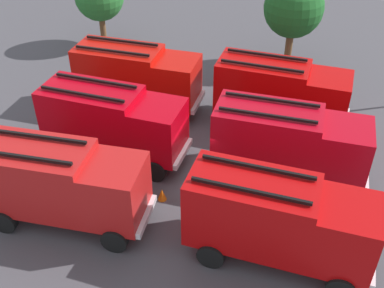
% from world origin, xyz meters
% --- Properties ---
extents(ground_plane, '(54.56, 54.56, 0.00)m').
position_xyz_m(ground_plane, '(0.00, 0.00, 0.00)').
color(ground_plane, '#423F44').
extents(fire_truck_0, '(7.26, 2.90, 3.88)m').
position_xyz_m(fire_truck_0, '(-4.64, -4.63, 2.15)').
color(fire_truck_0, '#AC1515').
rests_on(fire_truck_0, ground).
extents(fire_truck_1, '(7.45, 3.48, 3.88)m').
position_xyz_m(fire_truck_1, '(4.29, -5.03, 2.15)').
color(fire_truck_1, '#AE0709').
rests_on(fire_truck_1, ground).
extents(fire_truck_2, '(7.45, 3.48, 3.88)m').
position_xyz_m(fire_truck_2, '(-4.02, 0.19, 2.15)').
color(fire_truck_2, '#B0030F').
rests_on(fire_truck_2, ground).
extents(fire_truck_3, '(7.38, 3.26, 3.88)m').
position_xyz_m(fire_truck_3, '(4.55, 0.05, 2.15)').
color(fire_truck_3, '#AC0714').
rests_on(fire_truck_3, ground).
extents(fire_truck_4, '(7.38, 3.25, 3.88)m').
position_xyz_m(fire_truck_4, '(-4.18, 4.96, 2.15)').
color(fire_truck_4, '#B40E07').
rests_on(fire_truck_4, ground).
extents(fire_truck_5, '(7.45, 3.49, 3.88)m').
position_xyz_m(fire_truck_5, '(3.99, 4.66, 2.15)').
color(fire_truck_5, '#AF0606').
rests_on(fire_truck_5, ground).
extents(firefighter_0, '(0.42, 0.48, 1.59)m').
position_xyz_m(firefighter_0, '(-7.02, -2.02, 0.88)').
color(firefighter_0, black).
rests_on(firefighter_0, ground).
extents(firefighter_2, '(0.27, 0.42, 1.68)m').
position_xyz_m(firefighter_2, '(2.51, 7.41, 0.94)').
color(firefighter_2, black).
rests_on(firefighter_2, ground).
extents(tree_1, '(3.87, 3.87, 6.01)m').
position_xyz_m(tree_1, '(4.29, 12.25, 4.04)').
color(tree_1, brown).
rests_on(tree_1, ground).
extents(traffic_cone_0, '(0.48, 0.48, 0.68)m').
position_xyz_m(traffic_cone_0, '(-2.41, -2.07, 0.34)').
color(traffic_cone_0, '#F2600C').
rests_on(traffic_cone_0, ground).
extents(traffic_cone_1, '(0.42, 0.42, 0.59)m').
position_xyz_m(traffic_cone_1, '(-0.89, -2.62, 0.30)').
color(traffic_cone_1, '#F2600C').
rests_on(traffic_cone_1, ground).
extents(traffic_cone_2, '(0.43, 0.43, 0.62)m').
position_xyz_m(traffic_cone_2, '(-6.99, 2.13, 0.31)').
color(traffic_cone_2, '#F2600C').
rests_on(traffic_cone_2, ground).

